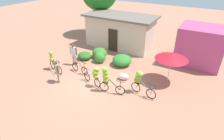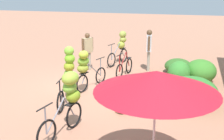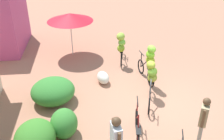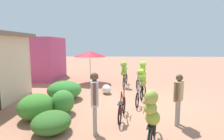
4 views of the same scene
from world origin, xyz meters
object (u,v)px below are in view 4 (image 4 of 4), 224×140
bicycle_by_shop (142,76)px  person_vendor (179,95)px  market_umbrella (90,54)px  bicycle_leftmost (152,116)px  shop_pink (40,58)px  produce_sack (107,89)px  bicycle_center_loaded (141,82)px  bicycle_rightmost (124,72)px  bicycle_near_pile (122,108)px  person_bystander (95,97)px

bicycle_by_shop → person_vendor: bearing=-168.0°
market_umbrella → person_vendor: bearing=-149.4°
market_umbrella → bicycle_leftmost: market_umbrella is taller
shop_pink → produce_sack: 6.49m
shop_pink → produce_sack: shop_pink is taller
bicycle_center_loaded → bicycle_rightmost: size_ratio=0.97×
market_umbrella → bicycle_rightmost: size_ratio=1.24×
bicycle_center_loaded → shop_pink: bearing=52.2°
shop_pink → bicycle_near_pile: (-7.04, -5.78, -1.11)m
person_vendor → bicycle_by_shop: bearing=12.0°
market_umbrella → bicycle_leftmost: size_ratio=1.27×
market_umbrella → bicycle_center_loaded: bearing=-144.0°
bicycle_rightmost → shop_pink: bearing=67.9°
bicycle_rightmost → produce_sack: bicycle_rightmost is taller
person_vendor → market_umbrella: bearing=30.6°
shop_pink → person_vendor: shop_pink is taller
person_vendor → bicycle_rightmost: bearing=16.8°
produce_sack → bicycle_center_loaded: bearing=-127.9°
bicycle_near_pile → bicycle_center_loaded: (1.90, -0.83, 0.49)m
bicycle_center_loaded → bicycle_near_pile: bearing=156.4°
bicycle_center_loaded → person_bystander: (-3.00, 1.57, 0.22)m
bicycle_center_loaded → bicycle_by_shop: bicycle_by_shop is taller
shop_pink → person_vendor: bearing=-135.0°
market_umbrella → bicycle_center_loaded: 4.91m
bicycle_leftmost → bicycle_rightmost: bicycle_rightmost is taller
produce_sack → person_vendor: 4.36m
produce_sack → bicycle_leftmost: bearing=-164.3°
market_umbrella → produce_sack: 3.35m
bicycle_rightmost → person_vendor: person_vendor is taller
bicycle_by_shop → bicycle_rightmost: size_ratio=1.00×
market_umbrella → bicycle_center_loaded: size_ratio=1.28×
market_umbrella → bicycle_by_shop: 4.24m
bicycle_leftmost → person_vendor: person_vendor is taller
bicycle_leftmost → bicycle_center_loaded: (3.76, -0.18, -0.01)m
market_umbrella → bicycle_near_pile: 6.30m
bicycle_near_pile → bicycle_by_shop: (2.89, -0.98, 0.62)m
bicycle_rightmost → person_bystander: bearing=171.0°
bicycle_by_shop → bicycle_rightmost: bearing=25.3°
market_umbrella → bicycle_by_shop: (-2.89, -2.97, -0.88)m
bicycle_rightmost → person_vendor: (-5.03, -1.52, 0.06)m
bicycle_near_pile → person_bystander: size_ratio=0.92×
bicycle_rightmost → produce_sack: 1.87m
bicycle_by_shop → produce_sack: bicycle_by_shop is taller
bicycle_leftmost → bicycle_near_pile: (1.86, 0.65, -0.49)m
shop_pink → produce_sack: (-3.90, -5.03, -1.24)m
market_umbrella → person_bystander: size_ratio=1.21×
shop_pink → bicycle_rightmost: shop_pink is taller
shop_pink → person_bystander: (-8.13, -5.04, -0.41)m
market_umbrella → bicycle_center_loaded: (-3.88, -2.82, -1.01)m
bicycle_center_loaded → person_bystander: bearing=152.3°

